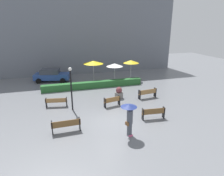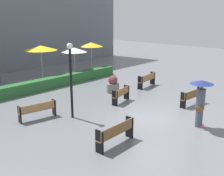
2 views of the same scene
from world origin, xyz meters
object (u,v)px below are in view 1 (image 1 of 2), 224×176
object	(u,v)px
bench_near_right	(154,113)
bench_mid_center	(112,101)
bench_far_right	(148,93)
patio_umbrella_white	(115,65)
planter_pot	(119,93)
bench_far_left	(56,101)
parked_car	(52,75)
patio_umbrella_yellow_far	(131,62)
bench_near_left	(66,125)
patio_umbrella_yellow	(93,62)
lamp_post	(71,84)
pedestrian_with_umbrella	(129,115)

from	to	relation	value
bench_near_right	bench_mid_center	world-z (taller)	bench_near_right
bench_far_right	patio_umbrella_white	size ratio (longest dim) A/B	0.80
planter_pot	patio_umbrella_white	size ratio (longest dim) A/B	0.47
bench_near_right	bench_far_left	bearing A→B (deg)	146.91
bench_far_left	planter_pot	xyz separation A→B (m)	(5.83, 0.43, 0.00)
parked_car	planter_pot	bearing A→B (deg)	-52.23
bench_mid_center	patio_umbrella_yellow_far	xyz separation A→B (m)	(4.62, 7.29, 1.89)
bench_far_right	parked_car	xyz separation A→B (m)	(-8.79, 8.72, 0.28)
bench_far_left	bench_near_left	xyz separation A→B (m)	(0.51, -4.54, 0.04)
patio_umbrella_yellow	parked_car	xyz separation A→B (m)	(-4.92, 1.89, -1.67)
planter_pot	parked_car	size ratio (longest dim) A/B	0.25
bench_near_right	patio_umbrella_yellow_far	world-z (taller)	patio_umbrella_yellow_far
lamp_post	planter_pot	bearing A→B (deg)	17.76
bench_far_left	bench_mid_center	xyz separation A→B (m)	(4.64, -1.29, 0.02)
bench_near_right	pedestrian_with_umbrella	distance (m)	3.17
bench_far_right	bench_near_right	bearing A→B (deg)	-110.94
bench_near_right	planter_pot	world-z (taller)	planter_pot
bench_near_right	patio_umbrella_yellow_far	size ratio (longest dim) A/B	0.69
parked_car	bench_far_left	bearing A→B (deg)	-87.87
lamp_post	bench_near_left	bearing A→B (deg)	-102.12
bench_near_right	pedestrian_with_umbrella	world-z (taller)	pedestrian_with_umbrella
bench_near_left	lamp_post	distance (m)	3.97
pedestrian_with_umbrella	patio_umbrella_yellow_far	world-z (taller)	patio_umbrella_yellow_far
patio_umbrella_white	patio_umbrella_yellow_far	size ratio (longest dim) A/B	0.92
pedestrian_with_umbrella	planter_pot	bearing A→B (deg)	76.80
bench_mid_center	pedestrian_with_umbrella	world-z (taller)	pedestrian_with_umbrella
bench_near_left	lamp_post	xyz separation A→B (m)	(0.75, 3.51, 1.71)
bench_near_left	patio_umbrella_yellow_far	distance (m)	13.83
lamp_post	patio_umbrella_yellow_far	xyz separation A→B (m)	(8.00, 7.03, 0.17)
bench_far_right	bench_far_left	xyz separation A→B (m)	(-8.47, 0.37, -0.05)
bench_mid_center	lamp_post	size ratio (longest dim) A/B	0.43
bench_near_right	bench_near_left	bearing A→B (deg)	-179.53
pedestrian_with_umbrella	patio_umbrella_yellow_far	size ratio (longest dim) A/B	0.83
bench_far_right	patio_umbrella_yellow_far	xyz separation A→B (m)	(0.78, 6.36, 1.86)
planter_pot	patio_umbrella_yellow	bearing A→B (deg)	101.46
bench_far_left	bench_near_left	size ratio (longest dim) A/B	0.98
bench_far_left	patio_umbrella_white	bearing A→B (deg)	38.36
bench_near_left	planter_pot	bearing A→B (deg)	43.06
planter_pot	patio_umbrella_yellow	xyz separation A→B (m)	(-1.22, 6.04, 2.00)
patio_umbrella_yellow	patio_umbrella_yellow_far	distance (m)	4.68
bench_near_right	bench_far_right	xyz separation A→B (m)	(1.58, 4.13, 0.01)
bench_mid_center	patio_umbrella_white	world-z (taller)	patio_umbrella_white
patio_umbrella_white	bench_mid_center	bearing A→B (deg)	-108.97
bench_near_right	patio_umbrella_yellow	bearing A→B (deg)	101.80
patio_umbrella_white	parked_car	xyz separation A→B (m)	(-7.30, 2.82, -1.39)
parked_car	bench_near_right	bearing A→B (deg)	-60.71
bench_far_left	bench_mid_center	bearing A→B (deg)	-15.56
planter_pot	patio_umbrella_yellow	size ratio (longest dim) A/B	0.42
bench_far_right	pedestrian_with_umbrella	bearing A→B (deg)	-126.10
patio_umbrella_yellow	patio_umbrella_yellow_far	world-z (taller)	patio_umbrella_yellow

